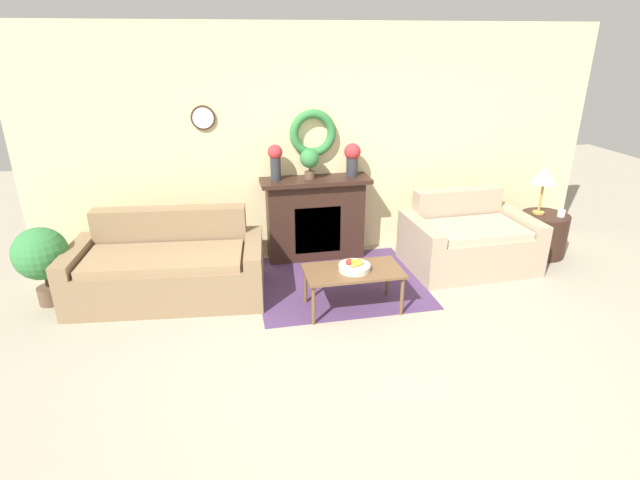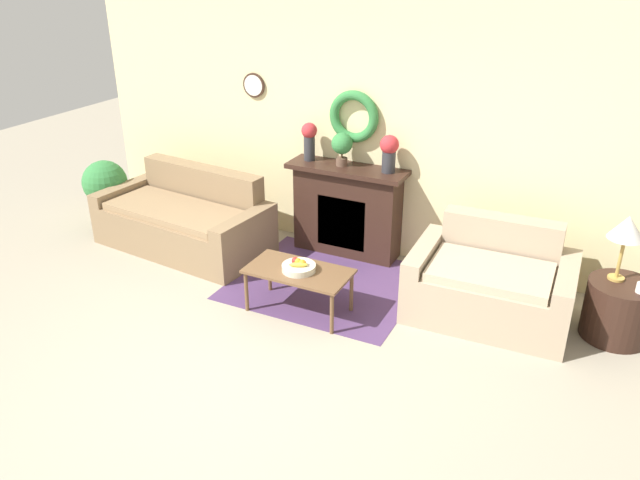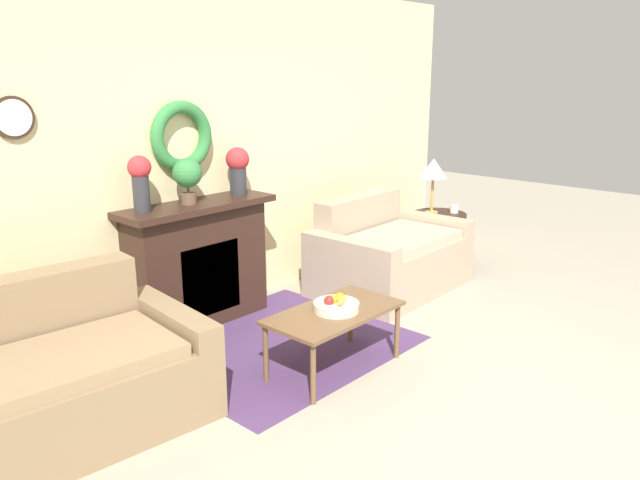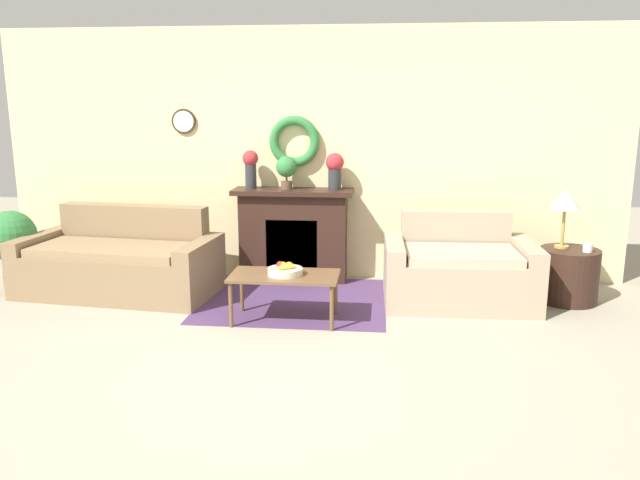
% 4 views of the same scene
% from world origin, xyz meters
% --- Properties ---
extents(ground_plane, '(16.00, 16.00, 0.00)m').
position_xyz_m(ground_plane, '(0.00, 0.00, 0.00)').
color(ground_plane, '#9E937F').
extents(floor_rug, '(1.80, 1.60, 0.01)m').
position_xyz_m(floor_rug, '(-0.04, 1.84, 0.00)').
color(floor_rug, '#4C335B').
rests_on(floor_rug, ground_plane).
extents(wall_back, '(6.80, 0.16, 2.70)m').
position_xyz_m(wall_back, '(-0.01, 2.80, 1.35)').
color(wall_back, beige).
rests_on(wall_back, ground_plane).
extents(fireplace, '(1.29, 0.41, 1.00)m').
position_xyz_m(fireplace, '(-0.15, 2.60, 0.51)').
color(fireplace, '#331E16').
rests_on(fireplace, ground_plane).
extents(couch_left, '(2.03, 1.14, 0.85)m').
position_xyz_m(couch_left, '(-1.84, 1.93, 0.31)').
color(couch_left, '#846B4C').
rests_on(couch_left, ground_plane).
extents(loveseat_right, '(1.45, 1.01, 0.84)m').
position_xyz_m(loveseat_right, '(1.56, 1.98, 0.31)').
color(loveseat_right, tan).
rests_on(loveseat_right, ground_plane).
extents(coffee_table, '(0.96, 0.50, 0.43)m').
position_xyz_m(coffee_table, '(-0.04, 1.26, 0.38)').
color(coffee_table, brown).
rests_on(coffee_table, ground_plane).
extents(fruit_bowl, '(0.31, 0.31, 0.12)m').
position_xyz_m(fruit_bowl, '(-0.03, 1.25, 0.47)').
color(fruit_bowl, beige).
rests_on(fruit_bowl, coffee_table).
extents(side_table_by_loveseat, '(0.57, 0.57, 0.52)m').
position_xyz_m(side_table_by_loveseat, '(2.63, 2.10, 0.26)').
color(side_table_by_loveseat, '#331E16').
rests_on(side_table_by_loveseat, ground_plane).
extents(table_lamp, '(0.29, 0.29, 0.58)m').
position_xyz_m(table_lamp, '(2.56, 2.15, 0.99)').
color(table_lamp, '#B28E42').
rests_on(table_lamp, side_table_by_loveseat).
extents(mug, '(0.09, 0.09, 0.08)m').
position_xyz_m(mug, '(2.76, 2.00, 0.56)').
color(mug, silver).
rests_on(mug, side_table_by_loveseat).
extents(vase_on_mantel_left, '(0.17, 0.17, 0.41)m').
position_xyz_m(vase_on_mantel_left, '(-0.61, 2.60, 1.24)').
color(vase_on_mantel_left, '#2D2D33').
rests_on(vase_on_mantel_left, fireplace).
extents(vase_on_mantel_right, '(0.19, 0.19, 0.39)m').
position_xyz_m(vase_on_mantel_right, '(0.30, 2.60, 1.23)').
color(vase_on_mantel_right, '#2D2D33').
rests_on(vase_on_mantel_right, fireplace).
extents(potted_plant_on_mantel, '(0.22, 0.22, 0.35)m').
position_xyz_m(potted_plant_on_mantel, '(-0.22, 2.58, 1.22)').
color(potted_plant_on_mantel, brown).
rests_on(potted_plant_on_mantel, fireplace).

